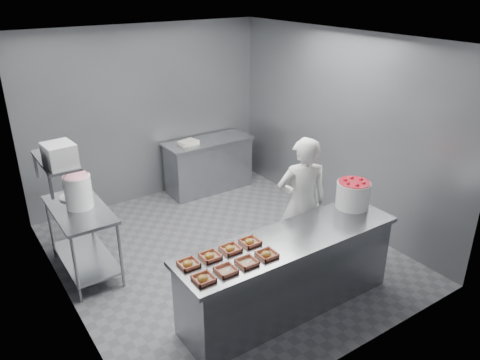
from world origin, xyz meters
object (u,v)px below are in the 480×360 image
Objects in this scene: strawberry_tub at (353,194)px; glaze_bucket at (78,191)px; tray_6 at (230,249)px; worker at (302,204)px; appliance at (59,155)px; tray_4 at (188,264)px; tray_0 at (203,279)px; service_counter at (288,273)px; tray_1 at (226,270)px; tray_7 at (250,242)px; tray_5 at (210,256)px; tray_3 at (267,254)px; back_counter at (209,165)px; prep_table at (82,230)px; tray_2 at (247,262)px.

glaze_bucket reaches higher than strawberry_tub.
tray_6 is 0.11× the size of worker.
appliance is at bearing 126.79° from tray_6.
worker is 4.36× the size of strawberry_tub.
appliance reaches higher than tray_4.
appliance is (-0.68, 1.84, 0.77)m from tray_0.
tray_1 is (-0.90, -0.14, 0.47)m from service_counter.
tray_4 is at bearing 180.00° from tray_7.
tray_6 is 0.38× the size of glaze_bucket.
tray_5 is 1.98m from strawberry_tub.
glaze_bucket is at bearing 104.84° from tray_4.
tray_3 is 0.38× the size of glaze_bucket.
tray_5 is at bearing 180.00° from tray_6.
tray_1 is 1.75m from worker.
tray_3 is 0.29m from tray_7.
tray_6 is 1.42m from worker.
tray_1 is 0.56m from tray_7.
back_counter is at bearing 59.00° from tray_0.
strawberry_tub is (1.08, 0.15, 0.62)m from service_counter.
tray_5 is 1.96m from appliance.
service_counter is at bearing -9.10° from tray_5.
glaze_bucket reaches higher than tray_6.
tray_3 is at bearing -50.20° from tray_6.
strawberry_tub is at bearing -33.40° from prep_table.
tray_3 is 1.00× the size of tray_4.
tray_1 is at bearing -49.85° from tray_4.
appliance reaches higher than prep_table.
strawberry_tub reaches higher than tray_7.
back_counter is 8.01× the size of tray_7.
tray_0 is 0.72m from tray_3.
appliance reaches higher than tray_6.
worker is (1.10, 0.46, -0.06)m from tray_7.
tray_6 is at bearing 0.00° from tray_4.
tray_1 is (0.24, 0.00, -0.00)m from tray_0.
back_counter is 3.76m from tray_2.
worker is (1.82, 0.46, -0.06)m from tray_4.
tray_5 is at bearing 130.15° from tray_2.
worker is at bearing 22.20° from tray_0.
worker is at bearing 41.26° from service_counter.
strawberry_tub is at bearing 11.10° from tray_3.
glaze_bucket is at bearing -8.46° from worker.
prep_table is at bearing 120.45° from tray_3.
tray_6 is (0.48, 0.29, 0.00)m from tray_0.
strawberry_tub reaches higher than tray_4.
tray_7 is (0.48, 0.29, 0.00)m from tray_1.
tray_4 is at bearing 149.19° from tray_2.
tray_5 is 0.56× the size of appliance.
tray_6 is at bearing -179.81° from strawberry_tub.
tray_0 is 0.47× the size of strawberry_tub.
tray_4 is 1.88m from worker.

